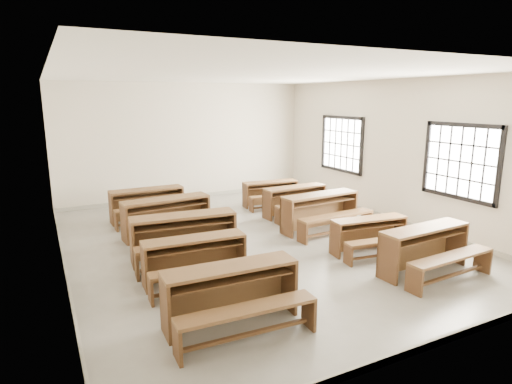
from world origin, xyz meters
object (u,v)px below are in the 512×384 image
desk_set_0 (232,291)px  desk_set_2 (185,234)px  desk_set_5 (427,247)px  desk_set_1 (196,257)px  desk_set_9 (271,192)px  desk_set_4 (148,202)px  desk_set_6 (370,233)px  desk_set_8 (296,199)px  desk_set_3 (168,215)px  desk_set_7 (321,209)px

desk_set_0 → desk_set_2: 2.39m
desk_set_0 → desk_set_5: bearing=3.5°
desk_set_1 → desk_set_2: (0.14, 0.98, 0.06)m
desk_set_1 → desk_set_9: bearing=51.1°
desk_set_0 → desk_set_4: bearing=90.3°
desk_set_2 → desk_set_6: size_ratio=1.25×
desk_set_4 → desk_set_5: desk_set_5 is taller
desk_set_0 → desk_set_5: 3.47m
desk_set_0 → desk_set_6: size_ratio=1.14×
desk_set_4 → desk_set_8: 3.48m
desk_set_2 → desk_set_3: bearing=91.4°
desk_set_5 → desk_set_6: 1.14m
desk_set_0 → desk_set_7: 4.27m
desk_set_1 → desk_set_0: bearing=-87.0°
desk_set_6 → desk_set_7: (0.00, 1.52, 0.09)m
desk_set_4 → desk_set_8: (3.27, -1.20, -0.02)m
desk_set_0 → desk_set_1: bearing=91.7°
desk_set_4 → desk_set_7: bearing=-39.3°
desk_set_4 → desk_set_3: bearing=-87.8°
desk_set_1 → desk_set_3: (0.23, 2.40, 0.05)m
desk_set_6 → desk_set_2: bearing=166.1°
desk_set_6 → desk_set_0: bearing=-153.2°
desk_set_3 → desk_set_9: bearing=17.4°
desk_set_2 → desk_set_4: (0.01, 2.79, -0.04)m
desk_set_2 → desk_set_5: size_ratio=1.10×
desk_set_3 → desk_set_5: desk_set_3 is taller
desk_set_6 → desk_set_8: (0.14, 2.76, 0.04)m
desk_set_8 → desk_set_9: bearing=90.2°
desk_set_2 → desk_set_9: desk_set_2 is taller
desk_set_2 → desk_set_8: desk_set_2 is taller
desk_set_0 → desk_set_6: desk_set_0 is taller
desk_set_0 → desk_set_4: 5.18m
desk_set_1 → desk_set_2: size_ratio=0.86×
desk_set_1 → desk_set_7: (3.28, 1.32, 0.05)m
desk_set_1 → desk_set_3: 2.41m
desk_set_3 → desk_set_7: size_ratio=1.01×
desk_set_5 → desk_set_8: desk_set_5 is taller
desk_set_2 → desk_set_4: size_ratio=1.12×
desk_set_0 → desk_set_8: desk_set_0 is taller
desk_set_2 → desk_set_8: 3.64m
desk_set_2 → desk_set_7: 3.16m
desk_set_8 → desk_set_3: bearing=-179.6°
desk_set_3 → desk_set_6: size_ratio=1.23×
desk_set_3 → desk_set_0: bearing=-98.7°
desk_set_8 → desk_set_0: bearing=-133.4°
desk_set_7 → desk_set_3: bearing=156.7°
desk_set_2 → desk_set_3: 1.42m
desk_set_5 → desk_set_2: bearing=142.2°
desk_set_1 → desk_set_6: 3.28m
desk_set_4 → desk_set_5: (3.31, -5.09, 0.00)m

